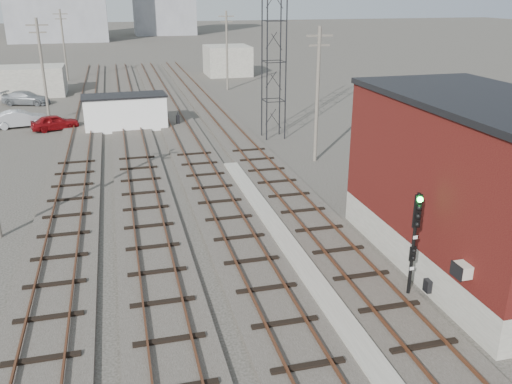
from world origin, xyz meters
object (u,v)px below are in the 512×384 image
object	(u,v)px
signal_mast	(415,237)
switch_stand	(178,120)
site_trailer	(125,112)
car_grey	(26,98)
car_silver	(20,119)
car_red	(55,122)

from	to	relation	value
signal_mast	switch_stand	xyz separation A→B (m)	(-5.17, 30.68, -2.02)
switch_stand	site_trailer	world-z (taller)	site_trailer
signal_mast	site_trailer	size ratio (longest dim) A/B	0.61
car_grey	site_trailer	bearing A→B (deg)	-126.93
car_silver	signal_mast	bearing A→B (deg)	-161.19
signal_mast	switch_stand	bearing A→B (deg)	99.56
site_trailer	car_red	bearing A→B (deg)	166.44
switch_stand	car_silver	world-z (taller)	car_silver
car_red	site_trailer	bearing A→B (deg)	-117.42
signal_mast	car_silver	size ratio (longest dim) A/B	0.97
switch_stand	car_red	xyz separation A→B (m)	(-10.28, 1.11, 0.12)
site_trailer	car_grey	distance (m)	16.65
switch_stand	car_grey	size ratio (longest dim) A/B	0.24
site_trailer	car_grey	bearing A→B (deg)	123.28
switch_stand	car_silver	xyz separation A→B (m)	(-13.26, 2.98, 0.19)
switch_stand	car_grey	distance (m)	19.53
signal_mast	car_grey	distance (m)	48.22
car_silver	car_grey	bearing A→B (deg)	-5.10
car_red	car_silver	xyz separation A→B (m)	(-2.99, 1.87, 0.07)
car_red	car_grey	world-z (taller)	car_grey
switch_stand	site_trailer	bearing A→B (deg)	173.80
car_silver	switch_stand	bearing A→B (deg)	-112.57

